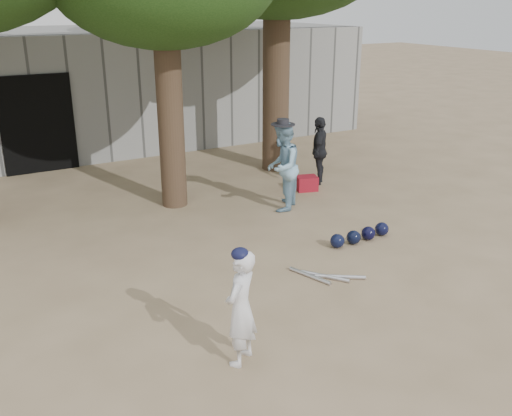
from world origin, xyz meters
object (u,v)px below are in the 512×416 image
spectator_blue (282,167)px  boy_player (241,308)px  spectator_dark (319,151)px  red_bag (307,183)px

spectator_blue → boy_player: bearing=8.1°
boy_player → spectator_dark: bearing=-169.4°
spectator_blue → spectator_dark: size_ratio=1.14×
spectator_blue → spectator_dark: 1.84m
boy_player → spectator_blue: 4.89m
red_bag → spectator_dark: bearing=29.9°
spectator_blue → spectator_dark: bearing=167.8°
boy_player → spectator_blue: spectator_blue is taller
boy_player → red_bag: boy_player is taller
spectator_blue → red_bag: bearing=169.0°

